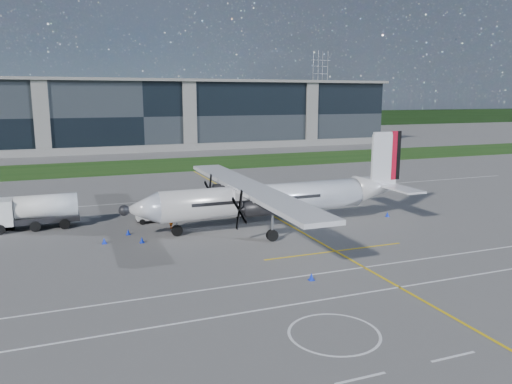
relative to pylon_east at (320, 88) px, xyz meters
name	(u,v)px	position (x,y,z in m)	size (l,w,h in m)	color
ground	(174,171)	(-85.00, -110.00, -15.00)	(400.00, 400.00, 0.00)	slate
grass_strip	(165,165)	(-85.00, -102.00, -14.98)	(400.00, 18.00, 0.04)	#183F11
terminal_building	(137,115)	(-85.00, -70.00, -7.50)	(120.00, 20.00, 15.00)	black
tree_line	(113,122)	(-85.00, -10.00, -12.00)	(400.00, 6.00, 6.00)	black
pylon_east	(320,88)	(0.00, 0.00, 0.00)	(9.00, 4.60, 30.00)	gray
yellow_taxiway_centerline	(260,209)	(-82.00, -140.00, -14.99)	(0.20, 70.00, 0.01)	yellow
white_lane_line	(359,294)	(-85.00, -164.00, -14.99)	(90.00, 0.15, 0.01)	white
turboprop_aircraft	(274,181)	(-83.50, -147.31, -10.75)	(27.29, 28.31, 8.49)	silver
fuel_tanker_truck	(26,213)	(-104.78, -140.19, -13.47)	(8.18, 2.66, 3.07)	white
baggage_tug	(149,214)	(-94.03, -141.59, -14.22)	(2.61, 1.57, 1.57)	silver
ground_crew_person	(171,219)	(-92.51, -144.54, -14.11)	(0.73, 0.52, 1.79)	#F25907
safety_cone_nose_port	(142,240)	(-95.73, -148.27, -14.75)	(0.36, 0.36, 0.50)	#0B27C8
safety_cone_nose_stbd	(128,232)	(-96.49, -145.38, -14.75)	(0.36, 0.36, 0.50)	#0B27C8
safety_cone_portwing	(311,277)	(-86.62, -160.88, -14.75)	(0.36, 0.36, 0.50)	#0B27C8
safety_cone_tail	(387,214)	(-71.41, -147.92, -14.75)	(0.36, 0.36, 0.50)	#0B27C8
safety_cone_stbdwing	(203,197)	(-86.32, -132.80, -14.75)	(0.36, 0.36, 0.50)	#0B27C8
safety_cone_fwd	(104,241)	(-98.65, -147.43, -14.75)	(0.36, 0.36, 0.50)	#0B27C8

